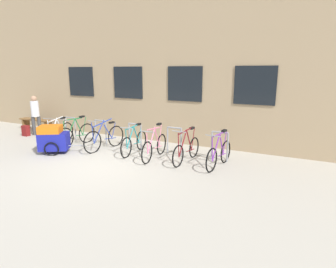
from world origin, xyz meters
TOP-DOWN VIEW (x-y plane):
  - ground_plane at (0.00, 0.00)m, footprint 42.00×42.00m
  - storefront_building at (0.00, 5.88)m, footprint 28.00×5.40m
  - bike_rack at (-0.09, 1.90)m, footprint 6.54×0.05m
  - bicycle_green at (-2.26, 1.34)m, footprint 0.44×1.72m
  - bicycle_purple at (3.05, 1.36)m, footprint 0.44×1.64m
  - bicycle_white at (-3.05, 1.24)m, footprint 0.44×1.71m
  - bicycle_teal at (0.18, 1.42)m, footprint 0.44×1.69m
  - bicycle_blue at (-0.99, 1.37)m, footprint 0.44×1.82m
  - bicycle_maroon at (2.06, 1.37)m, footprint 0.44×1.72m
  - bicycle_pink at (1.05, 1.24)m, footprint 0.44×1.73m
  - bike_trailer at (-2.22, 0.27)m, footprint 1.40×1.04m
  - wooden_bench at (-5.85, 2.55)m, footprint 1.85×0.40m
  - person_by_bench at (-5.01, 1.88)m, footprint 0.32×0.32m
  - backpack at (-5.25, 1.53)m, footprint 0.28×0.20m

SIDE VIEW (x-z plane):
  - ground_plane at x=0.00m, z-range 0.00..0.00m
  - backpack at x=-5.25m, z-range 0.00..0.44m
  - bicycle_teal at x=0.18m, z-range -0.11..0.85m
  - bicycle_maroon at x=2.06m, z-range -0.15..0.89m
  - wooden_bench at x=-5.85m, z-range 0.12..0.62m
  - bicycle_purple at x=3.05m, z-range -0.14..0.90m
  - bicycle_pink at x=1.05m, z-range -0.15..0.91m
  - bicycle_white at x=-3.05m, z-range -0.13..0.91m
  - bicycle_green at x=-2.26m, z-range -0.13..0.93m
  - bicycle_blue at x=-0.99m, z-range -0.14..0.95m
  - bike_trailer at x=-2.22m, z-range 0.01..0.95m
  - bike_rack at x=-0.09m, z-range 0.08..0.98m
  - person_by_bench at x=-5.01m, z-range 0.12..1.77m
  - storefront_building at x=0.00m, z-range 0.00..6.09m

